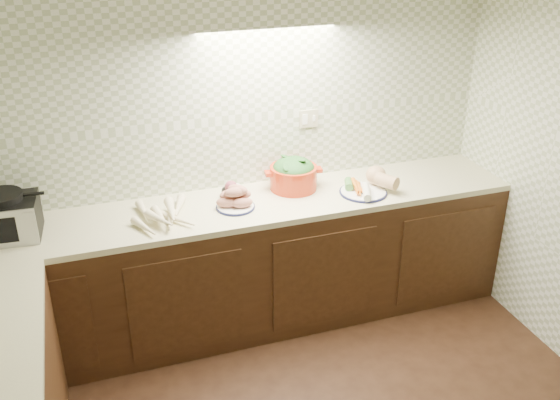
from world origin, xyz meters
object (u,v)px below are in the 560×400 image
object	(u,v)px
dutch_oven	(294,174)
veg_plate	(369,182)
onion_bowl	(233,191)
sweet_potato_plate	(235,199)
toaster_oven	(4,217)
parsnip_pile	(158,216)

from	to	relation	value
dutch_oven	veg_plate	xyz separation A→B (m)	(0.47, -0.18, -0.05)
onion_bowl	veg_plate	world-z (taller)	veg_plate
onion_bowl	dutch_oven	xyz separation A→B (m)	(0.42, 0.00, 0.06)
sweet_potato_plate	veg_plate	xyz separation A→B (m)	(0.91, -0.02, -0.01)
toaster_oven	parsnip_pile	distance (m)	0.86
toaster_oven	dutch_oven	bearing A→B (deg)	7.26
sweet_potato_plate	onion_bowl	bearing A→B (deg)	80.96
onion_bowl	dutch_oven	bearing A→B (deg)	0.65
parsnip_pile	dutch_oven	xyz separation A→B (m)	(0.93, 0.18, 0.07)
dutch_oven	veg_plate	size ratio (longest dim) A/B	0.96
parsnip_pile	toaster_oven	bearing A→B (deg)	173.99
parsnip_pile	sweet_potato_plate	xyz separation A→B (m)	(0.49, 0.03, 0.02)
parsnip_pile	onion_bowl	distance (m)	0.54
toaster_oven	dutch_oven	world-z (taller)	toaster_oven
onion_bowl	veg_plate	bearing A→B (deg)	-10.92
toaster_oven	veg_plate	distance (m)	2.25
sweet_potato_plate	dutch_oven	size ratio (longest dim) A/B	0.65
toaster_oven	onion_bowl	size ratio (longest dim) A/B	2.60
dutch_oven	veg_plate	bearing A→B (deg)	-13.25
parsnip_pile	veg_plate	xyz separation A→B (m)	(1.40, 0.01, 0.02)
sweet_potato_plate	veg_plate	world-z (taller)	sweet_potato_plate
dutch_oven	sweet_potato_plate	bearing A→B (deg)	-153.76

